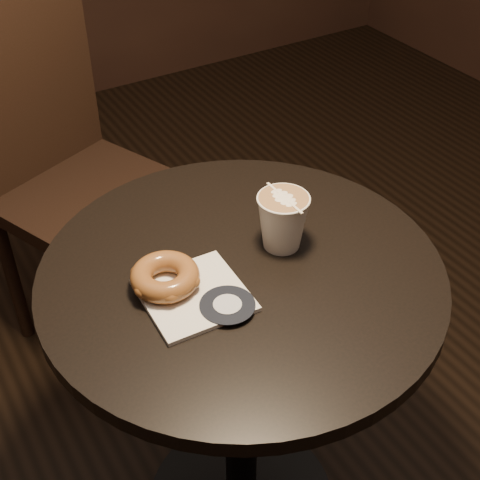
# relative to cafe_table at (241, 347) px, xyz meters

# --- Properties ---
(cafe_table) EXTENTS (0.70, 0.70, 0.75)m
(cafe_table) POSITION_rel_cafe_table_xyz_m (0.00, 0.00, 0.00)
(cafe_table) COLOR black
(cafe_table) RESTS_ON ground
(chair) EXTENTS (0.56, 0.56, 1.07)m
(chair) POSITION_rel_cafe_table_xyz_m (-0.07, 0.81, 0.05)
(chair) COLOR black
(chair) RESTS_ON ground
(pastry_bag) EXTENTS (0.17, 0.17, 0.01)m
(pastry_bag) POSITION_rel_cafe_table_xyz_m (-0.10, -0.02, 0.20)
(pastry_bag) COLOR silver
(pastry_bag) RESTS_ON cafe_table
(doughnut) EXTENTS (0.11, 0.11, 0.04)m
(doughnut) POSITION_rel_cafe_table_xyz_m (-0.13, 0.02, 0.23)
(doughnut) COLOR brown
(doughnut) RESTS_ON pastry_bag
(latte_cup) EXTENTS (0.09, 0.09, 0.10)m
(latte_cup) POSITION_rel_cafe_table_xyz_m (0.09, 0.02, 0.25)
(latte_cup) COLOR silver
(latte_cup) RESTS_ON cafe_table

